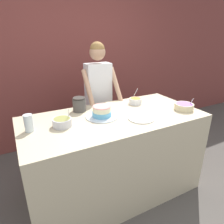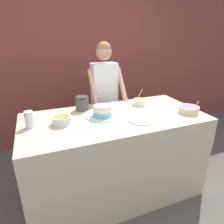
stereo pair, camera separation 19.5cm
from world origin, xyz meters
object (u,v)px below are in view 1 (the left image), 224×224
Objects in this scene: stoneware_jar at (79,104)px; drinking_glass at (29,123)px; person_baker at (99,91)px; ceramic_plate at (141,118)px; frosting_bowl_purple at (184,106)px; cake at (102,112)px; frosting_bowl_olive at (62,122)px; frosting_bowl_orange at (135,101)px.

drinking_glass is at bearing -154.68° from stoneware_jar.
person_baker is 0.85m from ceramic_plate.
drinking_glass is at bearing 171.35° from frosting_bowl_purple.
frosting_bowl_olive reaches higher than cake.
stoneware_jar is (0.54, 0.25, -0.00)m from drinking_glass.
stoneware_jar is at bearing 47.65° from frosting_bowl_olive.
ceramic_plate is 0.68m from stoneware_jar.
stoneware_jar is at bearing 173.08° from frosting_bowl_orange.
frosting_bowl_orange is at bearing -6.92° from stoneware_jar.
drinking_glass is 1.00× the size of stoneware_jar.
frosting_bowl_olive is (-0.65, -0.65, -0.04)m from person_baker.
ceramic_plate is at bearing -35.07° from cake.
frosting_bowl_olive is (-1.30, 0.20, 0.00)m from frosting_bowl_purple.
ceramic_plate is at bearing 179.38° from frosting_bowl_purple.
frosting_bowl_olive is (-0.41, -0.03, -0.01)m from cake.
drinking_glass is 0.60m from stoneware_jar.
drinking_glass is (-1.57, 0.24, 0.04)m from frosting_bowl_purple.
frosting_bowl_olive is 0.96m from frosting_bowl_orange.
stoneware_jar is (0.26, 0.29, 0.03)m from frosting_bowl_olive.
drinking_glass is at bearing 179.41° from cake.
ceramic_plate is at bearing -116.69° from frosting_bowl_orange.
cake is 0.40m from ceramic_plate.
stoneware_jar reaches higher than ceramic_plate.
frosting_bowl_orange is 0.68m from stoneware_jar.
frosting_bowl_orange is at bearing -57.27° from person_baker.
ceramic_plate is (0.73, -0.20, -0.04)m from frosting_bowl_olive.
person_baker is 9.53× the size of frosting_bowl_orange.
person_baker is 0.53m from stoneware_jar.
frosting_bowl_olive is at bearing -132.35° from stoneware_jar.
drinking_glass is at bearing 166.95° from ceramic_plate.
person_baker is at bearing 122.73° from frosting_bowl_orange.
cake is 0.30m from stoneware_jar.
person_baker reaches higher than frosting_bowl_purple.
frosting_bowl_purple is 1.31m from frosting_bowl_olive.
cake is 1.90× the size of frosting_bowl_orange.
stoneware_jar is (-0.67, 0.08, 0.04)m from frosting_bowl_orange.
frosting_bowl_orange is (0.28, -0.44, -0.04)m from person_baker.
stoneware_jar is (-0.39, -0.36, -0.00)m from person_baker.
person_baker is at bearing 68.56° from cake.
frosting_bowl_purple is 0.55m from frosting_bowl_orange.
frosting_bowl_purple is at bearing -52.86° from person_baker.
frosting_bowl_olive is at bearing -167.46° from frosting_bowl_orange.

